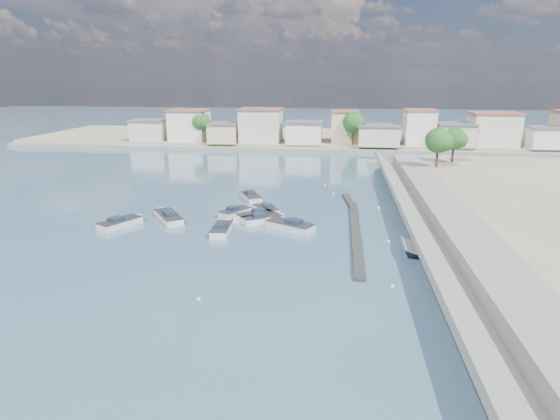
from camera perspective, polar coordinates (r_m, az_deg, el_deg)
name	(u,v)px	position (r m, az deg, el deg)	size (l,w,h in m)	color
ground	(311,178)	(82.57, 3.75, 3.88)	(400.00, 400.00, 0.00)	#335066
seawall_walkway	(456,223)	(57.65, 20.65, -1.44)	(5.00, 90.00, 1.80)	slate
breakwater	(354,225)	(55.96, 9.03, -1.88)	(2.00, 31.02, 0.35)	black
far_shore_land	(322,138)	(133.75, 5.19, 8.72)	(160.00, 40.00, 1.40)	gray
far_shore_quay	(319,150)	(112.99, 4.76, 7.28)	(160.00, 2.50, 0.80)	slate
far_town	(364,129)	(118.34, 10.21, 9.69)	(113.01, 12.80, 8.35)	beige
shore_trees	(356,127)	(109.36, 9.20, 9.93)	(74.56, 38.32, 7.92)	#38281E
motorboat_a	(222,229)	(53.67, -7.07, -2.34)	(2.14, 5.34, 1.48)	silver
motorboat_b	(237,212)	(60.21, -5.28, -0.27)	(3.90, 4.73, 1.48)	silver
motorboat_c	(288,225)	(54.59, 0.99, -1.90)	(6.18, 4.67, 1.48)	silver
motorboat_d	(253,217)	(58.16, -3.28, -0.81)	(4.98, 4.44, 1.48)	silver
motorboat_e	(122,223)	(58.68, -18.70, -1.49)	(4.22, 5.64, 1.48)	silver
motorboat_f	(265,210)	(61.12, -1.82, 0.03)	(4.06, 4.37, 1.48)	silver
motorboat_g	(252,198)	(67.24, -3.46, 1.47)	(3.96, 5.44, 1.48)	silver
motorboat_h	(264,219)	(57.02, -1.96, -1.13)	(5.04, 4.13, 1.48)	silver
sailboat	(168,216)	(59.66, -13.50, -0.77)	(5.32, 6.26, 9.00)	silver
mooring_buoys	(340,224)	(56.76, 7.35, -1.69)	(16.60, 43.08, 0.33)	white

